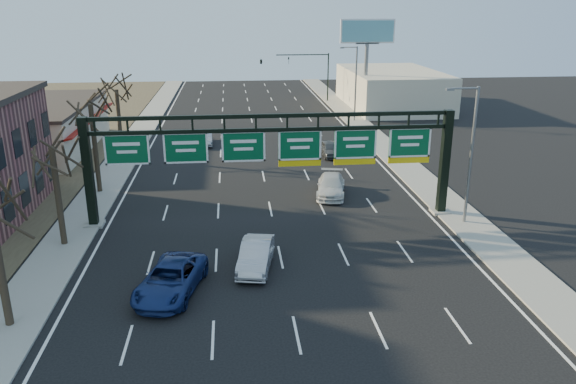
{
  "coord_description": "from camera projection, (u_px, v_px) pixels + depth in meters",
  "views": [
    {
      "loc": [
        -2.58,
        -27.24,
        13.83
      ],
      "look_at": [
        0.66,
        4.15,
        3.2
      ],
      "focal_mm": 35.0,
      "sensor_mm": 36.0,
      "label": 1
    }
  ],
  "objects": [
    {
      "name": "car_blue_suv",
      "position": [
        171.0,
        279.0,
        27.98
      ],
      "size": [
        3.83,
        6.02,
        1.55
      ],
      "primitive_type": "imported",
      "rotation": [
        0.0,
        0.0,
        -0.24
      ],
      "color": "navy",
      "rests_on": "ground"
    },
    {
      "name": "streetlight_far",
      "position": [
        355.0,
        80.0,
        67.64
      ],
      "size": [
        2.15,
        0.22,
        9.0
      ],
      "color": "slate",
      "rests_on": "sidewalk_right"
    },
    {
      "name": "sidewalk_left",
      "position": [
        113.0,
        173.0,
        47.93
      ],
      "size": [
        3.0,
        120.0,
        0.12
      ],
      "primitive_type": "cube",
      "color": "gray",
      "rests_on": "ground"
    },
    {
      "name": "car_silver_sedan",
      "position": [
        256.0,
        255.0,
        30.68
      ],
      "size": [
        2.4,
        4.8,
        1.51
      ],
      "primitive_type": "imported",
      "rotation": [
        0.0,
        0.0,
        -0.18
      ],
      "color": "#ABABB0",
      "rests_on": "ground"
    },
    {
      "name": "tree_gantry",
      "position": [
        49.0,
        129.0,
        31.54
      ],
      "size": [
        3.6,
        3.6,
        8.48
      ],
      "color": "black",
      "rests_on": "sidewalk_left"
    },
    {
      "name": "building_right_distant",
      "position": [
        392.0,
        89.0,
        78.62
      ],
      "size": [
        12.0,
        20.0,
        5.0
      ],
      "primitive_type": "cube",
      "color": "beige",
      "rests_on": "ground"
    },
    {
      "name": "streetlight_near",
      "position": [
        470.0,
        149.0,
        35.59
      ],
      "size": [
        2.15,
        0.22,
        9.0
      ],
      "color": "slate",
      "rests_on": "sidewalk_right"
    },
    {
      "name": "traffic_signal_mast",
      "position": [
        287.0,
        64.0,
        80.99
      ],
      "size": [
        10.16,
        0.54,
        7.0
      ],
      "color": "black",
      "rests_on": "ground"
    },
    {
      "name": "tree_mid",
      "position": [
        89.0,
        90.0,
        40.73
      ],
      "size": [
        3.6,
        3.6,
        9.24
      ],
      "color": "black",
      "rests_on": "sidewalk_left"
    },
    {
      "name": "sign_gantry",
      "position": [
        274.0,
        153.0,
        36.42
      ],
      "size": [
        24.6,
        1.2,
        7.2
      ],
      "color": "black",
      "rests_on": "ground"
    },
    {
      "name": "ground",
      "position": [
        284.0,
        273.0,
        30.34
      ],
      "size": [
        160.0,
        160.0,
        0.0
      ],
      "primitive_type": "plane",
      "color": "black",
      "rests_on": "ground"
    },
    {
      "name": "tree_far",
      "position": [
        115.0,
        78.0,
        50.28
      ],
      "size": [
        3.6,
        3.6,
        8.86
      ],
      "color": "black",
      "rests_on": "sidewalk_left"
    },
    {
      "name": "billboard_right",
      "position": [
        367.0,
        43.0,
        71.31
      ],
      "size": [
        7.0,
        0.5,
        12.0
      ],
      "color": "slate",
      "rests_on": "ground"
    },
    {
      "name": "cream_strip",
      "position": [
        37.0,
        127.0,
        54.84
      ],
      "size": [
        10.9,
        18.4,
        4.7
      ],
      "color": "beige",
      "rests_on": "ground"
    },
    {
      "name": "lane_markings",
      "position": [
        262.0,
        169.0,
        49.2
      ],
      "size": [
        21.6,
        120.0,
        0.01
      ],
      "primitive_type": "cube",
      "color": "white",
      "rests_on": "ground"
    },
    {
      "name": "car_silver_distant",
      "position": [
        205.0,
        138.0,
        57.76
      ],
      "size": [
        1.68,
        4.39,
        1.43
      ],
      "primitive_type": "imported",
      "rotation": [
        0.0,
        0.0,
        0.04
      ],
      "color": "#ABABAF",
      "rests_on": "ground"
    },
    {
      "name": "car_grey_far",
      "position": [
        330.0,
        149.0,
        53.38
      ],
      "size": [
        1.94,
        4.24,
        1.41
      ],
      "primitive_type": "imported",
      "rotation": [
        0.0,
        0.0,
        0.07
      ],
      "color": "#424548",
      "rests_on": "ground"
    },
    {
      "name": "sidewalk_right",
      "position": [
        404.0,
        165.0,
        50.42
      ],
      "size": [
        3.0,
        120.0,
        0.12
      ],
      "primitive_type": "cube",
      "color": "gray",
      "rests_on": "ground"
    },
    {
      "name": "car_white_wagon",
      "position": [
        331.0,
        186.0,
        42.45
      ],
      "size": [
        3.01,
        5.33,
        1.46
      ],
      "primitive_type": "imported",
      "rotation": [
        0.0,
        0.0,
        -0.2
      ],
      "color": "silver",
      "rests_on": "ground"
    }
  ]
}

